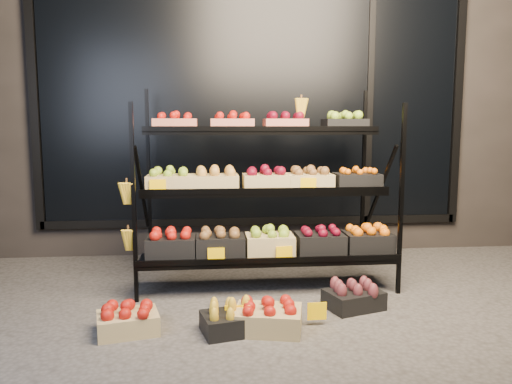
{
  "coord_description": "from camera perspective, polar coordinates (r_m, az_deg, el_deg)",
  "views": [
    {
      "loc": [
        -0.47,
        -3.54,
        1.32
      ],
      "look_at": [
        -0.08,
        0.55,
        0.78
      ],
      "focal_mm": 35.0,
      "sensor_mm": 36.0,
      "label": 1
    }
  ],
  "objects": [
    {
      "name": "building",
      "position": [
        6.16,
        -1.1,
        11.46
      ],
      "size": [
        6.0,
        2.08,
        3.5
      ],
      "color": "#2D2826",
      "rests_on": "ground"
    },
    {
      "name": "ground",
      "position": [
        3.81,
        2.02,
        -12.84
      ],
      "size": [
        24.0,
        24.0,
        0.0
      ],
      "primitive_type": "plane",
      "color": "#514F4C",
      "rests_on": "ground"
    },
    {
      "name": "tag_floor_b",
      "position": [
        3.46,
        6.97,
        -13.98
      ],
      "size": [
        0.13,
        0.01,
        0.12
      ],
      "primitive_type": "cube",
      "color": "#FFC200",
      "rests_on": "ground"
    },
    {
      "name": "floor_crate_right",
      "position": [
        3.79,
        11.1,
        -11.59
      ],
      "size": [
        0.46,
        0.39,
        0.2
      ],
      "rotation": [
        0.0,
        0.0,
        0.32
      ],
      "color": "black",
      "rests_on": "ground"
    },
    {
      "name": "floor_crate_midright",
      "position": [
        3.34,
        1.38,
        -13.98
      ],
      "size": [
        0.49,
        0.4,
        0.21
      ],
      "rotation": [
        0.0,
        0.0,
        -0.21
      ],
      "color": "tan",
      "rests_on": "ground"
    },
    {
      "name": "floor_crate_left",
      "position": [
        3.41,
        -14.44,
        -13.9
      ],
      "size": [
        0.43,
        0.36,
        0.19
      ],
      "rotation": [
        0.0,
        0.0,
        0.23
      ],
      "color": "tan",
      "rests_on": "ground"
    },
    {
      "name": "floor_crate_midleft",
      "position": [
        3.32,
        -2.8,
        -14.3
      ],
      "size": [
        0.42,
        0.35,
        0.19
      ],
      "rotation": [
        0.0,
        0.0,
        0.23
      ],
      "color": "black",
      "rests_on": "ground"
    },
    {
      "name": "display_rack",
      "position": [
        4.2,
        0.93,
        0.16
      ],
      "size": [
        2.18,
        1.02,
        1.68
      ],
      "color": "black",
      "rests_on": "ground"
    },
    {
      "name": "tag_floor_a",
      "position": [
        3.39,
        -2.44,
        -14.4
      ],
      "size": [
        0.13,
        0.01,
        0.12
      ],
      "primitive_type": "cube",
      "color": "#FFC200",
      "rests_on": "ground"
    }
  ]
}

